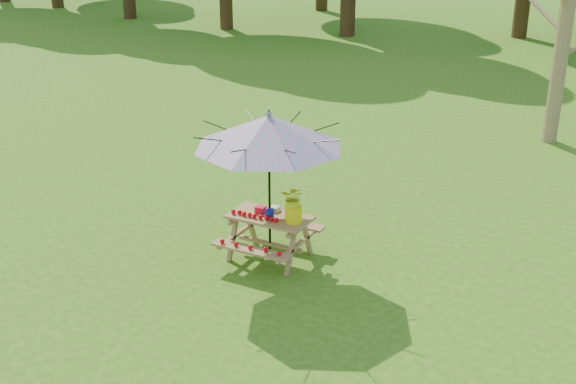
% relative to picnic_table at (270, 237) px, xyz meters
% --- Properties ---
extents(picnic_table, '(1.20, 1.32, 0.67)m').
position_rel_picnic_table_xyz_m(picnic_table, '(0.00, 0.00, 0.00)').
color(picnic_table, '#A17648').
rests_on(picnic_table, ground).
extents(patio_umbrella, '(2.23, 2.23, 2.25)m').
position_rel_picnic_table_xyz_m(patio_umbrella, '(0.00, 0.00, 1.62)').
color(patio_umbrella, black).
rests_on(patio_umbrella, ground).
extents(produce_bins, '(0.34, 0.40, 0.13)m').
position_rel_picnic_table_xyz_m(produce_bins, '(-0.05, 0.03, 0.40)').
color(produce_bins, red).
rests_on(produce_bins, picnic_table).
extents(tomatoes_row, '(0.77, 0.13, 0.07)m').
position_rel_picnic_table_xyz_m(tomatoes_row, '(-0.15, -0.18, 0.38)').
color(tomatoes_row, red).
rests_on(tomatoes_row, picnic_table).
extents(flower_bucket, '(0.38, 0.35, 0.55)m').
position_rel_picnic_table_xyz_m(flower_bucket, '(0.40, -0.02, 0.64)').
color(flower_bucket, yellow).
rests_on(flower_bucket, picnic_table).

